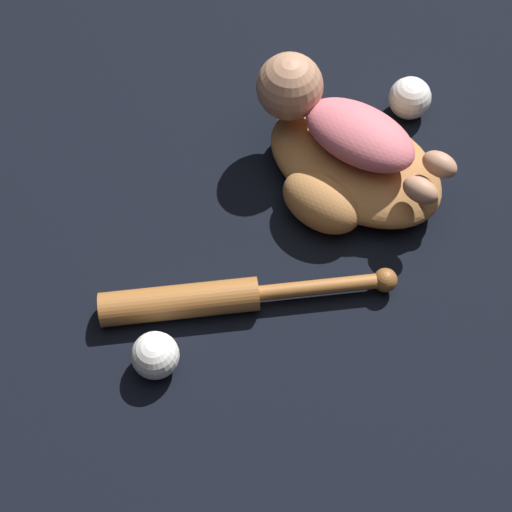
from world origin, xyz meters
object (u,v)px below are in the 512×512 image
at_px(baseball_glove, 350,169).
at_px(baseball_spare, 410,98).
at_px(baseball_bat, 212,298).
at_px(baseball, 155,355).
at_px(baby_figure, 333,115).

height_order(baseball_glove, baseball_spare, baseball_glove).
relative_size(baseball_glove, baseball_bat, 0.89).
relative_size(baseball_glove, baseball, 4.63).
bearing_deg(baseball_bat, baseball, 94.26).
bearing_deg(baby_figure, baseball_glove, 170.64).
bearing_deg(baby_figure, baseball, 97.63).
bearing_deg(baseball, baseball_glove, -89.20).
height_order(baseball_glove, baseball, baseball_glove).
xyz_separation_m(baby_figure, baseball, (-0.06, 0.48, -0.10)).
relative_size(baseball_glove, baseball_spare, 4.41).
height_order(baby_figure, baseball_spare, baby_figure).
distance_m(baby_figure, baseball, 0.50).
bearing_deg(baseball_bat, baseball_spare, -87.51).
xyz_separation_m(baseball_glove, baby_figure, (0.06, -0.01, 0.09)).
bearing_deg(baseball_glove, baseball, 90.80).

